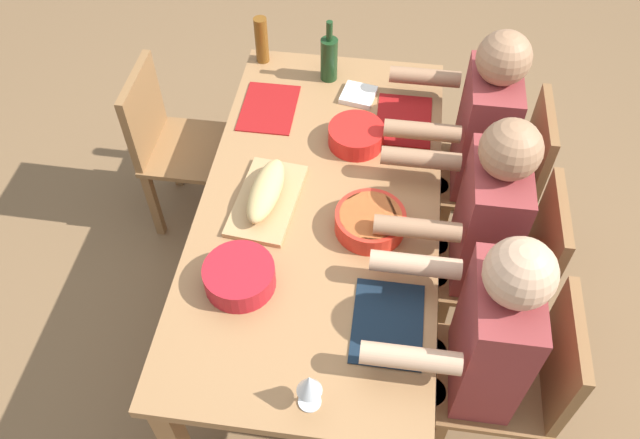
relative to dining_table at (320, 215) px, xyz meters
The scene contains 21 objects.
ground_plane 0.66m from the dining_table, ahead, with size 8.00×8.00×0.00m, color brown.
dining_table is the anchor object (origin of this frame).
chair_near_center 0.79m from the dining_table, 90.00° to the right, with size 0.40×0.40×0.85m.
diner_near_center 0.59m from the dining_table, 90.00° to the right, with size 0.41×0.53×1.20m.
chair_near_right 0.93m from the dining_table, 57.37° to the right, with size 0.40×0.40×0.85m.
diner_near_right 0.77m from the dining_table, 49.98° to the right, with size 0.41×0.53×1.20m.
chair_far_right 0.93m from the dining_table, 57.37° to the left, with size 0.40×0.40×0.85m.
chair_near_left 0.93m from the dining_table, 122.63° to the right, with size 0.40×0.40×0.85m.
diner_near_left 0.77m from the dining_table, 130.02° to the right, with size 0.41×0.53×1.20m.
serving_bowl_pasta 0.48m from the dining_table, 151.90° to the left, with size 0.24×0.24×0.09m.
serving_bowl_fruit 0.26m from the dining_table, 118.60° to the right, with size 0.26×0.26×0.08m.
serving_bowl_greens 0.37m from the dining_table, 17.09° to the right, with size 0.23×0.23×0.08m.
cutting_board 0.22m from the dining_table, 99.24° to the left, with size 0.40×0.22×0.02m, color tan.
bread_loaf 0.25m from the dining_table, 99.24° to the left, with size 0.32×0.11×0.09m, color tan.
wine_bottle 0.76m from the dining_table, ahead, with size 0.08×0.08×0.29m.
beer_bottle 0.93m from the dining_table, 24.74° to the left, with size 0.06×0.06×0.22m, color brown.
wine_glass 0.82m from the dining_table, behind, with size 0.08×0.08×0.17m.
placemat_near_right 0.58m from the dining_table, 30.44° to the right, with size 0.32×0.23×0.01m, color maroon.
placemat_far_right 0.58m from the dining_table, 30.44° to the left, with size 0.32×0.23×0.01m, color maroon.
placemat_near_left 0.58m from the dining_table, 149.56° to the right, with size 0.32×0.23×0.01m, color #142333.
napkin_stack 0.64m from the dining_table, ahead, with size 0.14×0.14×0.02m, color white.
Camera 1 is at (-1.57, -0.21, 2.56)m, focal length 35.79 mm.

